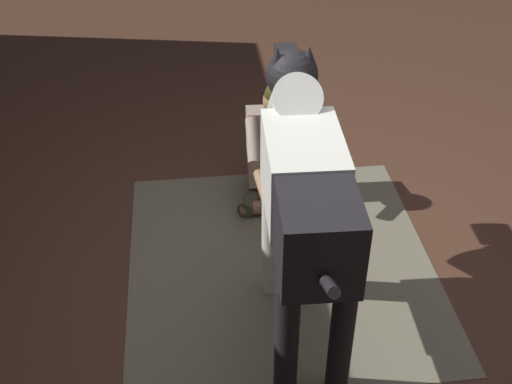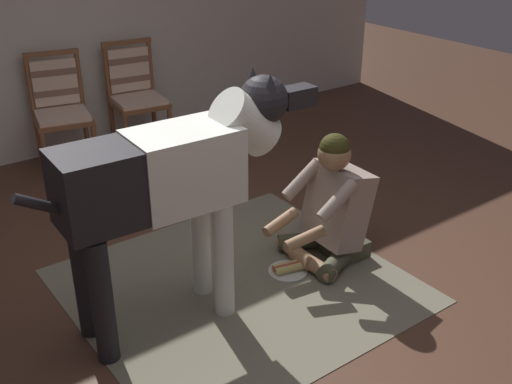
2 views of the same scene
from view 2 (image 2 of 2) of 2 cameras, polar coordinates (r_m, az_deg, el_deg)
name	(u,v)px [view 2 (image 2 of 2)]	position (r m, az deg, el deg)	size (l,w,h in m)	color
ground_plane	(250,310)	(3.70, -0.53, -10.78)	(13.57, 13.57, 0.00)	#4F3123
back_wall	(38,8)	(5.81, -19.31, 15.60)	(7.81, 0.10, 2.60)	beige
area_rug	(238,285)	(3.90, -1.69, -8.53)	(1.91, 1.82, 0.01)	#726D58
dining_chair_left_of_pair	(60,105)	(5.65, -17.51, 7.62)	(0.55, 0.55, 0.98)	brown
dining_chair_right_of_pair	(135,90)	(5.90, -11.02, 9.11)	(0.51, 0.52, 0.98)	brown
person_sitting_on_floor	(331,209)	(4.04, 6.90, -1.52)	(0.68, 0.58, 0.87)	#454733
large_dog	(173,177)	(3.26, -7.57, 1.37)	(1.71, 0.40, 1.35)	silver
hot_dog_on_plate	(288,269)	(4.02, 2.95, -7.02)	(0.25, 0.25, 0.06)	silver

